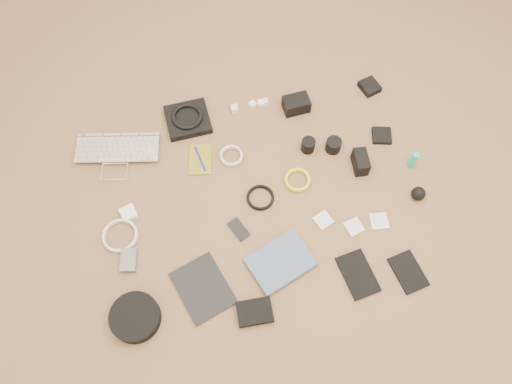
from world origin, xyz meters
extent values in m
cube|color=brown|center=(0.00, 0.00, -0.02)|extent=(4.00, 4.00, 0.04)
imported|color=silver|center=(-0.54, 0.33, 0.01)|extent=(0.42, 0.33, 0.03)
cube|color=black|center=(-0.20, 0.46, 0.02)|extent=(0.20, 0.19, 0.03)
torus|color=black|center=(-0.20, 0.46, 0.04)|extent=(0.16, 0.16, 0.02)
cube|color=silver|center=(0.02, 0.47, 0.02)|extent=(0.03, 0.03, 0.03)
cube|color=silver|center=(0.15, 0.47, 0.01)|extent=(0.03, 0.03, 0.03)
cube|color=silver|center=(0.17, 0.47, 0.01)|extent=(0.03, 0.03, 0.03)
cube|color=silver|center=(0.11, 0.47, 0.01)|extent=(0.04, 0.04, 0.03)
cube|color=black|center=(0.30, 0.41, 0.03)|extent=(0.12, 0.09, 0.07)
cube|color=black|center=(0.67, 0.44, 0.02)|extent=(0.10, 0.11, 0.03)
cube|color=olive|center=(-0.18, 0.25, 0.00)|extent=(0.13, 0.17, 0.01)
cylinder|color=#121897|center=(-0.18, 0.25, 0.01)|extent=(0.03, 0.13, 0.01)
torus|color=silver|center=(-0.05, 0.23, 0.01)|extent=(0.11, 0.11, 0.01)
cylinder|color=black|center=(0.29, 0.19, 0.03)|extent=(0.08, 0.08, 0.07)
cylinder|color=black|center=(0.40, 0.16, 0.03)|extent=(0.08, 0.08, 0.06)
cube|color=black|center=(0.64, 0.17, 0.01)|extent=(0.10, 0.10, 0.02)
cube|color=silver|center=(-0.52, 0.06, 0.01)|extent=(0.08, 0.08, 0.03)
torus|color=silver|center=(-0.57, -0.03, 0.01)|extent=(0.19, 0.19, 0.01)
torus|color=black|center=(0.03, 0.00, 0.01)|extent=(0.15, 0.15, 0.01)
torus|color=yellow|center=(0.20, 0.04, 0.01)|extent=(0.13, 0.13, 0.01)
cube|color=black|center=(0.49, 0.05, 0.04)|extent=(0.07, 0.11, 0.08)
cylinder|color=#1AA99C|center=(0.71, 0.00, 0.05)|extent=(0.03, 0.03, 0.10)
cube|color=slate|center=(-0.55, -0.15, 0.01)|extent=(0.08, 0.11, 0.03)
cube|color=black|center=(-0.28, -0.33, 0.01)|extent=(0.25, 0.28, 0.01)
cube|color=black|center=(-0.09, -0.12, 0.00)|extent=(0.09, 0.11, 0.01)
cube|color=silver|center=(0.26, -0.16, 0.00)|extent=(0.08, 0.08, 0.01)
cube|color=silver|center=(0.37, -0.22, 0.00)|extent=(0.08, 0.08, 0.01)
cube|color=silver|center=(0.48, -0.22, 0.01)|extent=(0.08, 0.08, 0.01)
sphere|color=black|center=(0.68, -0.15, 0.03)|extent=(0.07, 0.07, 0.06)
cylinder|color=black|center=(-0.55, -0.38, 0.03)|extent=(0.25, 0.25, 0.05)
cube|color=black|center=(-0.11, -0.47, 0.02)|extent=(0.14, 0.10, 0.03)
imported|color=#445573|center=(0.07, -0.38, 0.01)|extent=(0.29, 0.25, 0.02)
cube|color=black|center=(0.32, -0.42, 0.01)|extent=(0.14, 0.20, 0.01)
cube|color=black|center=(0.52, -0.45, 0.01)|extent=(0.13, 0.17, 0.01)
camera|label=1|loc=(-0.20, -0.88, 1.92)|focal=35.00mm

